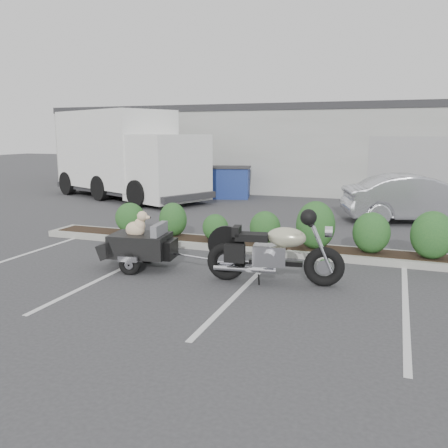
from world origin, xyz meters
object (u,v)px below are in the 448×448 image
(motorcycle, at_px, (274,252))
(delivery_truck, at_px, (127,157))
(sedan, at_px, (418,199))
(dumpster, at_px, (226,182))
(pet_trailer, at_px, (140,244))

(motorcycle, relative_size, delivery_truck, 0.30)
(sedan, relative_size, dumpster, 1.95)
(motorcycle, xyz_separation_m, sedan, (2.69, 7.46, 0.16))
(pet_trailer, bearing_deg, sedan, 45.79)
(motorcycle, height_order, sedan, sedan)
(dumpster, xyz_separation_m, delivery_truck, (-3.86, -1.56, 1.07))
(dumpster, bearing_deg, delivery_truck, -171.49)
(pet_trailer, bearing_deg, motorcycle, -8.30)
(dumpster, bearing_deg, sedan, -37.89)
(motorcycle, height_order, dumpster, motorcycle)
(pet_trailer, distance_m, delivery_truck, 11.06)
(sedan, bearing_deg, dumpster, 48.27)
(motorcycle, bearing_deg, pet_trailer, 171.70)
(sedan, height_order, dumpster, sedan)
(delivery_truck, bearing_deg, sedan, 15.42)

